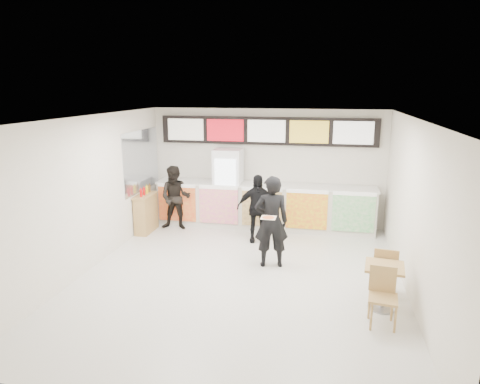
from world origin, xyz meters
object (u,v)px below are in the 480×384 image
(customer_main, at_px, (271,222))
(condiment_ledge, at_px, (146,213))
(cafe_table, at_px, (384,279))
(customer_mid, at_px, (257,208))
(drinks_fridge, at_px, (228,188))
(customer_left, at_px, (176,198))
(service_counter, at_px, (264,206))

(customer_main, bearing_deg, condiment_ledge, -36.68)
(customer_main, xyz_separation_m, condiment_ledge, (-3.32, 1.47, -0.44))
(cafe_table, bearing_deg, customer_mid, 139.75)
(drinks_fridge, distance_m, customer_main, 2.80)
(condiment_ledge, bearing_deg, customer_left, 28.98)
(customer_main, relative_size, customer_left, 1.14)
(customer_left, bearing_deg, cafe_table, -39.14)
(cafe_table, height_order, condiment_ledge, condiment_ledge)
(customer_left, xyz_separation_m, customer_mid, (2.15, -0.48, -0.02))
(drinks_fridge, relative_size, customer_mid, 1.25)
(customer_main, bearing_deg, drinks_fridge, -71.99)
(customer_left, bearing_deg, customer_main, -39.32)
(drinks_fridge, distance_m, condiment_ledge, 2.17)
(customer_left, bearing_deg, condiment_ledge, -155.71)
(customer_mid, bearing_deg, service_counter, 79.87)
(service_counter, distance_m, cafe_table, 4.51)
(condiment_ledge, bearing_deg, drinks_fridge, 26.34)
(service_counter, relative_size, customer_mid, 3.49)
(drinks_fridge, height_order, condiment_ledge, drinks_fridge)
(service_counter, bearing_deg, cafe_table, -56.34)
(service_counter, height_order, customer_left, customer_left)
(drinks_fridge, bearing_deg, customer_left, -155.12)
(service_counter, bearing_deg, customer_mid, -90.71)
(service_counter, xyz_separation_m, customer_left, (-2.16, -0.55, 0.24))
(service_counter, bearing_deg, drinks_fridge, 179.01)
(customer_mid, height_order, condiment_ledge, customer_mid)
(service_counter, distance_m, customer_main, 2.47)
(customer_left, bearing_deg, drinks_fridge, 20.19)
(drinks_fridge, bearing_deg, customer_main, -59.29)
(condiment_ledge, bearing_deg, customer_main, -23.98)
(service_counter, bearing_deg, condiment_ledge, -161.99)
(customer_main, xyz_separation_m, cafe_table, (2.00, -1.36, -0.41))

